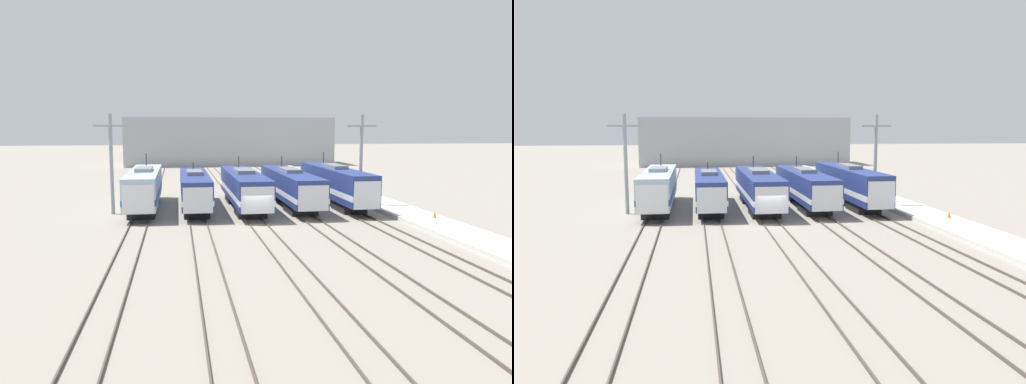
{
  "view_description": "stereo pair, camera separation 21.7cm",
  "coord_description": "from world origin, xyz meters",
  "views": [
    {
      "loc": [
        -6.61,
        -41.13,
        8.19
      ],
      "look_at": [
        0.14,
        1.77,
        2.57
      ],
      "focal_mm": 35.0,
      "sensor_mm": 36.0,
      "label": 1
    },
    {
      "loc": [
        -6.39,
        -41.16,
        8.19
      ],
      "look_at": [
        0.14,
        1.77,
        2.57
      ],
      "focal_mm": 35.0,
      "sensor_mm": 36.0,
      "label": 2
    }
  ],
  "objects": [
    {
      "name": "locomotive_center_left",
      "position": [
        -4.99,
        8.55,
        2.03
      ],
      "size": [
        2.8,
        16.41,
        4.54
      ],
      "color": "black",
      "rests_on": "ground_plane"
    },
    {
      "name": "traffic_cone",
      "position": [
        15.48,
        -1.18,
        0.66
      ],
      "size": [
        0.3,
        0.3,
        0.56
      ],
      "color": "orange",
      "rests_on": "platform"
    },
    {
      "name": "locomotive_center",
      "position": [
        0.0,
        8.52,
        2.07
      ],
      "size": [
        3.14,
        18.32,
        5.1
      ],
      "color": "black",
      "rests_on": "ground_plane"
    },
    {
      "name": "rail_pair_far_right",
      "position": [
        9.97,
        0.0,
        0.07
      ],
      "size": [
        1.5,
        120.0,
        0.15
      ],
      "color": "#4C4238",
      "rests_on": "ground_plane"
    },
    {
      "name": "catenary_tower_right",
      "position": [
        11.82,
        7.29,
        4.98
      ],
      "size": [
        3.09,
        0.35,
        9.49
      ],
      "color": "gray",
      "rests_on": "ground_plane"
    },
    {
      "name": "catenary_tower_left",
      "position": [
        -12.8,
        7.29,
        4.98
      ],
      "size": [
        3.09,
        0.35,
        9.49
      ],
      "color": "gray",
      "rests_on": "ground_plane"
    },
    {
      "name": "depot_building",
      "position": [
        4.78,
        70.42,
        5.16
      ],
      "size": [
        44.83,
        13.38,
        10.31
      ],
      "color": "#9EA3A8",
      "rests_on": "ground_plane"
    },
    {
      "name": "rail_pair_center",
      "position": [
        0.0,
        0.0,
        0.07
      ],
      "size": [
        1.51,
        120.0,
        0.15
      ],
      "color": "#4C4238",
      "rests_on": "ground_plane"
    },
    {
      "name": "locomotive_far_right",
      "position": [
        9.97,
        9.66,
        2.19
      ],
      "size": [
        2.74,
        19.07,
        5.43
      ],
      "color": "black",
      "rests_on": "ground_plane"
    },
    {
      "name": "rail_pair_center_left",
      "position": [
        -4.99,
        0.0,
        0.07
      ],
      "size": [
        1.51,
        120.0,
        0.15
      ],
      "color": "#4C4238",
      "rests_on": "ground_plane"
    },
    {
      "name": "locomotive_center_right",
      "position": [
        4.99,
        9.24,
        2.05
      ],
      "size": [
        3.01,
        18.79,
        5.01
      ],
      "color": "black",
      "rests_on": "ground_plane"
    },
    {
      "name": "rail_pair_center_right",
      "position": [
        4.99,
        0.0,
        0.07
      ],
      "size": [
        1.51,
        120.0,
        0.15
      ],
      "color": "#4C4238",
      "rests_on": "ground_plane"
    },
    {
      "name": "locomotive_far_left",
      "position": [
        -9.97,
        9.41,
        2.18
      ],
      "size": [
        2.95,
        17.28,
        5.44
      ],
      "color": "#232326",
      "rests_on": "ground_plane"
    },
    {
      "name": "platform",
      "position": [
        14.64,
        0.0,
        0.19
      ],
      "size": [
        4.0,
        120.0,
        0.37
      ],
      "color": "beige",
      "rests_on": "ground_plane"
    },
    {
      "name": "ground_plane",
      "position": [
        0.0,
        0.0,
        0.0
      ],
      "size": [
        400.0,
        400.0,
        0.0
      ],
      "primitive_type": "plane",
      "color": "gray"
    },
    {
      "name": "rail_pair_far_left",
      "position": [
        -9.97,
        0.0,
        0.07
      ],
      "size": [
        1.5,
        120.0,
        0.15
      ],
      "color": "#4C4238",
      "rests_on": "ground_plane"
    }
  ]
}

